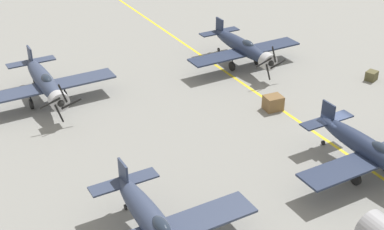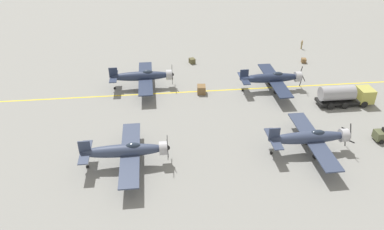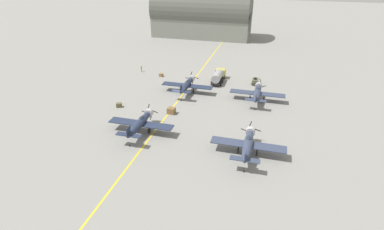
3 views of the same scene
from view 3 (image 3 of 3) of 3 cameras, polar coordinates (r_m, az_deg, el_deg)
ground_plane at (r=67.24m, az=-2.58°, el=2.89°), size 400.00×400.00×0.00m
taxiway_stripe at (r=67.23m, az=-2.58°, el=2.89°), size 0.30×160.00×0.01m
airplane_mid_center at (r=70.06m, az=-1.00°, el=5.75°), size 12.00×9.98×3.74m
airplane_mid_right at (r=67.36m, az=12.33°, el=4.17°), size 12.00×9.98×3.69m
airplane_near_center at (r=54.23m, az=-9.86°, el=-1.54°), size 12.00×9.98×3.74m
airplane_near_right at (r=48.37m, az=10.62°, el=-5.48°), size 12.00×9.98×3.75m
fuel_tanker at (r=77.35m, az=5.03°, el=7.39°), size 2.68×8.00×2.98m
tow_tractor at (r=77.37m, az=11.93°, el=6.33°), size 1.57×2.60×1.79m
ground_crew_walking at (r=85.64m, az=-9.64°, el=8.73°), size 0.39×0.39×1.78m
supply_crate_by_tanker at (r=81.56m, az=-5.89°, el=7.59°), size 1.07×0.94×0.78m
supply_crate_mid_lane at (r=65.55m, az=-13.73°, el=1.84°), size 1.30×1.19×0.89m
supply_crate_outboard at (r=61.06m, az=-3.96°, el=0.83°), size 1.63×1.40×1.25m
hangar at (r=125.62m, az=1.93°, el=18.62°), size 38.28×16.69×18.94m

